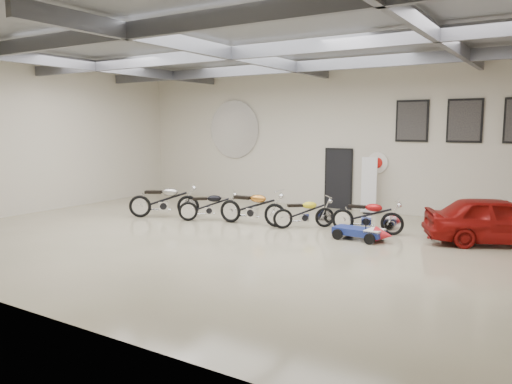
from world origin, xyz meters
The scene contains 18 objects.
floor centered at (0.00, 0.00, 0.00)m, with size 16.00×12.00×0.01m, color tan.
ceiling centered at (0.00, 0.00, 5.00)m, with size 16.00×12.00×0.01m, color slate.
back_wall centered at (0.00, 6.00, 2.50)m, with size 16.00×0.02×5.00m, color beige.
left_wall centered at (-8.00, 0.00, 2.50)m, with size 0.02×12.00×5.00m, color beige.
ceiling_beams centered at (0.00, 0.00, 4.75)m, with size 15.80×11.80×0.32m, color #54555C, non-canonical shape.
door centered at (0.50, 5.95, 1.05)m, with size 0.92×0.08×2.10m, color black.
logo_plaque centered at (-4.00, 5.95, 2.80)m, with size 2.30×0.06×1.16m, color silver, non-canonical shape.
poster_left centered at (3.00, 5.96, 3.10)m, with size 1.05×0.08×1.35m, color black, non-canonical shape.
poster_mid centered at (4.60, 5.96, 3.10)m, with size 1.05×0.08×1.35m, color black, non-canonical shape.
oil_sign centered at (1.90, 5.95, 1.70)m, with size 0.72×0.10×0.72m, color white, non-canonical shape.
banner_stand centered at (1.78, 5.50, 0.95)m, with size 0.52×0.21×1.90m, color white, non-canonical shape.
motorcycle_silver centered at (-3.58, 1.33, 0.58)m, with size 2.22×0.69×1.16m, color silver, non-canonical shape.
motorcycle_black centered at (-2.03, 1.68, 0.48)m, with size 1.86×0.58×0.97m, color silver, non-canonical shape.
motorcycle_gold centered at (-0.53, 1.84, 0.56)m, with size 2.16×0.67×1.12m, color silver, non-canonical shape.
motorcycle_yellow centered at (1.00, 2.23, 0.47)m, with size 1.79×0.55×0.93m, color silver, non-canonical shape.
motorcycle_red centered at (2.79, 2.53, 0.51)m, with size 1.94×0.60×1.01m, color silver, non-canonical shape.
go_kart centered at (3.02, 1.61, 0.29)m, with size 1.59×0.71×0.58m, color navy, non-canonical shape.
vintage_car centered at (6.00, 3.04, 0.60)m, with size 3.53×1.42×1.20m, color maroon.
Camera 1 is at (7.36, -10.57, 2.96)m, focal length 35.00 mm.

